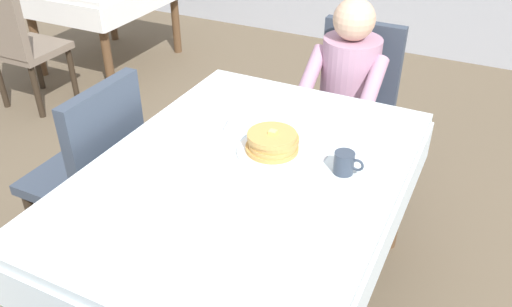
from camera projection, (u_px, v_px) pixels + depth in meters
The scene contains 14 objects.
ground_plane at pixel (247, 304), 2.36m from camera, with size 14.00×14.00×0.00m, color brown.
dining_table_main at pixel (246, 188), 2.01m from camera, with size 1.12×1.52×0.74m.
chair_diner at pixel (353, 97), 2.93m from camera, with size 0.44×0.45×0.93m.
diner_person at pixel (347, 85), 2.74m from camera, with size 0.40×0.43×1.12m.
chair_left_side at pixel (94, 164), 2.36m from camera, with size 0.45×0.44×0.93m.
plate_breakfast at pixel (272, 152), 2.04m from camera, with size 0.28×0.28×0.02m, color white.
breakfast_stack at pixel (273, 142), 2.02m from camera, with size 0.21×0.21×0.09m.
cup_coffee at pixel (345, 163), 1.92m from camera, with size 0.11×0.08×0.08m.
syrup_pitcher at pixel (232, 121), 2.19m from camera, with size 0.08×0.08×0.07m.
fork_left_of_plate at pixel (227, 144), 2.10m from camera, with size 0.18×0.01×0.01m, color silver.
knife_right_of_plate at pixel (316, 168), 1.96m from camera, with size 0.20×0.01×0.01m, color silver.
spoon_near_edge at pixel (244, 197), 1.81m from camera, with size 0.15×0.01×0.01m, color silver.
napkin_folded at pixel (190, 154), 2.04m from camera, with size 0.17×0.12×0.01m, color white.
background_chair_empty at pixel (16, 40), 3.68m from camera, with size 0.44×0.45×0.93m.
Camera 1 is at (0.75, -1.43, 1.85)m, focal length 36.77 mm.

